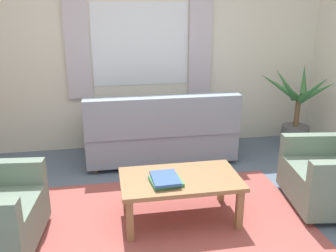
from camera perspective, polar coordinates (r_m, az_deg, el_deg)
The scene contains 8 objects.
ground_plane at distance 3.42m, azimuth 0.17°, elevation -16.05°, with size 6.24×6.24×0.00m, color slate.
wall_back at distance 5.11m, azimuth -4.44°, elevation 11.08°, with size 5.32×0.12×2.60m, color silver.
window_with_curtains at distance 5.01m, azimuth -4.38°, elevation 12.67°, with size 1.98×0.07×1.40m.
area_rug at distance 3.42m, azimuth 0.17°, elevation -15.97°, with size 2.66×2.02×0.01m, color #9E4C47.
couch at distance 4.69m, azimuth -1.19°, elevation -1.22°, with size 1.90×0.82×0.92m.
coffee_table at distance 3.38m, azimuth 1.93°, elevation -8.98°, with size 1.10×0.64×0.44m.
book_stack_on_table at distance 3.24m, azimuth -0.39°, elevation -8.52°, with size 0.29×0.32×0.06m.
potted_plant at distance 5.37m, azimuth 19.62°, elevation 1.59°, with size 0.99×1.06×1.17m.
Camera 1 is at (-0.51, -2.78, 1.92)m, focal length 38.60 mm.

